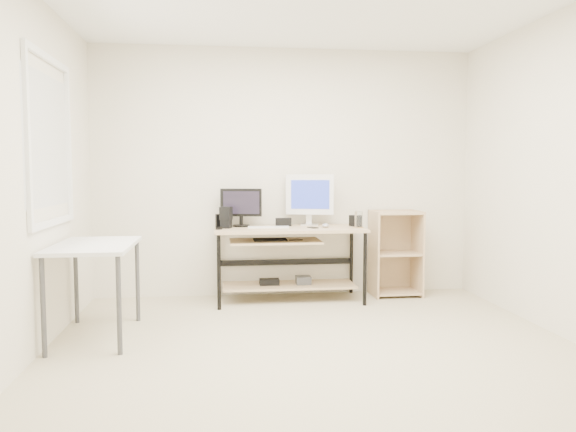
% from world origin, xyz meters
% --- Properties ---
extents(room, '(4.01, 4.01, 2.62)m').
position_xyz_m(room, '(-0.14, 0.04, 1.32)').
color(room, '#C3B796').
rests_on(room, ground).
extents(desk, '(1.50, 0.65, 0.75)m').
position_xyz_m(desk, '(-0.03, 1.66, 0.54)').
color(desk, tan).
rests_on(desk, ground).
extents(side_table, '(0.60, 1.00, 0.75)m').
position_xyz_m(side_table, '(-1.68, 0.60, 0.67)').
color(side_table, silver).
rests_on(side_table, ground).
extents(shelf_unit, '(0.50, 0.40, 0.90)m').
position_xyz_m(shelf_unit, '(1.15, 1.82, 0.45)').
color(shelf_unit, tan).
rests_on(shelf_unit, ground).
extents(black_monitor, '(0.42, 0.18, 0.39)m').
position_xyz_m(black_monitor, '(-0.48, 1.82, 0.97)').
color(black_monitor, black).
rests_on(black_monitor, desk).
extents(white_imac, '(0.50, 0.16, 0.53)m').
position_xyz_m(white_imac, '(0.24, 1.86, 1.06)').
color(white_imac, silver).
rests_on(white_imac, desk).
extents(keyboard, '(0.42, 0.15, 0.01)m').
position_xyz_m(keyboard, '(-0.21, 1.65, 0.76)').
color(keyboard, silver).
rests_on(keyboard, desk).
extents(mouse, '(0.10, 0.13, 0.04)m').
position_xyz_m(mouse, '(0.37, 1.63, 0.77)').
color(mouse, '#B2B2B7').
rests_on(mouse, desk).
extents(center_speaker, '(0.17, 0.09, 0.08)m').
position_xyz_m(center_speaker, '(-0.04, 1.82, 0.79)').
color(center_speaker, black).
rests_on(center_speaker, desk).
extents(speaker_left, '(0.14, 0.14, 0.21)m').
position_xyz_m(speaker_left, '(-0.64, 1.67, 0.86)').
color(speaker_left, black).
rests_on(speaker_left, desk).
extents(speaker_right, '(0.12, 0.12, 0.11)m').
position_xyz_m(speaker_right, '(0.69, 1.71, 0.81)').
color(speaker_right, black).
rests_on(speaker_right, desk).
extents(audio_controller, '(0.08, 0.06, 0.14)m').
position_xyz_m(audio_controller, '(-0.71, 1.75, 0.82)').
color(audio_controller, black).
rests_on(audio_controller, desk).
extents(volume_puck, '(0.08, 0.08, 0.03)m').
position_xyz_m(volume_puck, '(-0.71, 1.56, 0.76)').
color(volume_puck, black).
rests_on(volume_puck, desk).
extents(smartphone, '(0.10, 0.13, 0.01)m').
position_xyz_m(smartphone, '(0.23, 1.59, 0.75)').
color(smartphone, black).
rests_on(smartphone, desk).
extents(coaster, '(0.12, 0.12, 0.01)m').
position_xyz_m(coaster, '(0.69, 1.56, 0.75)').
color(coaster, '#AB804D').
rests_on(coaster, desk).
extents(drinking_glass, '(0.10, 0.10, 0.16)m').
position_xyz_m(drinking_glass, '(0.69, 1.56, 0.84)').
color(drinking_glass, white).
rests_on(drinking_glass, coaster).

